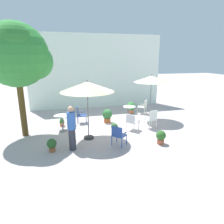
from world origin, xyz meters
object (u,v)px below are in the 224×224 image
potted_plant_4 (72,120)px  potted_plant_5 (62,120)px  standing_person (72,128)px  patio_chair_1 (152,118)px  potted_plant_1 (161,137)px  patio_chair_2 (80,114)px  potted_plant_2 (114,128)px  shade_tree (17,55)px  patio_chair_0 (118,134)px  patio_chair_4 (143,106)px  cafe_table_1 (129,111)px  patio_chair_3 (132,121)px  patio_umbrella_1 (87,87)px  potted_plant_3 (107,115)px  potted_plant_6 (52,145)px  potted_plant_0 (131,107)px  cafe_table_0 (62,120)px  patio_umbrella_0 (152,79)px

potted_plant_4 → potted_plant_5: (-0.50, -0.04, 0.05)m
potted_plant_4 → standing_person: (-0.13, -2.90, 0.61)m
standing_person → patio_chair_1: bearing=19.2°
patio_chair_1 → potted_plant_1: (-0.41, -1.74, -0.24)m
patio_chair_2 → potted_plant_2: size_ratio=1.76×
shade_tree → patio_chair_0: shade_tree is taller
patio_chair_1 → patio_chair_4: patio_chair_1 is taller
potted_plant_4 → cafe_table_1: bearing=1.9°
shade_tree → patio_chair_3: bearing=-7.8°
patio_umbrella_1 → potted_plant_3: 2.97m
patio_chair_4 → potted_plant_6: bearing=-143.4°
potted_plant_0 → potted_plant_5: (-4.25, -1.46, -0.07)m
patio_chair_2 → potted_plant_6: 3.41m
potted_plant_6 → standing_person: size_ratio=0.29×
patio_chair_2 → potted_plant_6: bearing=-113.7°
patio_chair_0 → patio_chair_3: 1.88m
patio_chair_0 → potted_plant_1: bearing=-8.1°
shade_tree → potted_plant_5: bearing=26.9°
shade_tree → potted_plant_3: (3.98, 0.82, -3.11)m
potted_plant_1 → potted_plant_3: bearing=114.7°
potted_plant_3 → patio_chair_3: bearing=-59.6°
shade_tree → potted_plant_6: bearing=-59.8°
potted_plant_0 → standing_person: size_ratio=0.42×
patio_umbrella_1 → cafe_table_1: patio_umbrella_1 is taller
cafe_table_0 → patio_chair_3: bearing=-13.5°
shade_tree → potted_plant_0: (5.84, 2.27, -3.13)m
potted_plant_0 → potted_plant_4: size_ratio=1.41×
shade_tree → potted_plant_3: 5.12m
patio_umbrella_0 → patio_umbrella_1: size_ratio=1.00×
patio_chair_3 → potted_plant_1: bearing=-70.6°
shade_tree → potted_plant_0: shade_tree is taller
potted_plant_1 → patio_chair_3: bearing=109.4°
shade_tree → patio_chair_3: shade_tree is taller
patio_chair_1 → standing_person: bearing=-160.8°
patio_chair_0 → potted_plant_0: bearing=64.7°
patio_umbrella_0 → patio_chair_2: patio_umbrella_0 is taller
standing_person → patio_umbrella_1: bearing=51.0°
patio_chair_1 → potted_plant_3: bearing=141.7°
patio_chair_0 → patio_chair_2: patio_chair_2 is taller
patio_chair_3 → potted_plant_0: patio_chair_3 is taller
patio_chair_2 → potted_plant_0: (3.28, 1.18, -0.12)m
potted_plant_2 → standing_person: (-1.96, -1.13, 0.60)m
patio_chair_1 → potted_plant_3: 2.42m
patio_umbrella_1 → patio_chair_2: size_ratio=2.74×
patio_umbrella_0 → patio_chair_3: bearing=-138.8°
potted_plant_2 → patio_chair_3: bearing=15.5°
cafe_table_0 → patio_chair_2: (0.94, 0.98, -0.02)m
shade_tree → cafe_table_1: 6.13m
patio_chair_0 → potted_plant_1: 1.76m
patio_umbrella_1 → cafe_table_0: 2.37m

